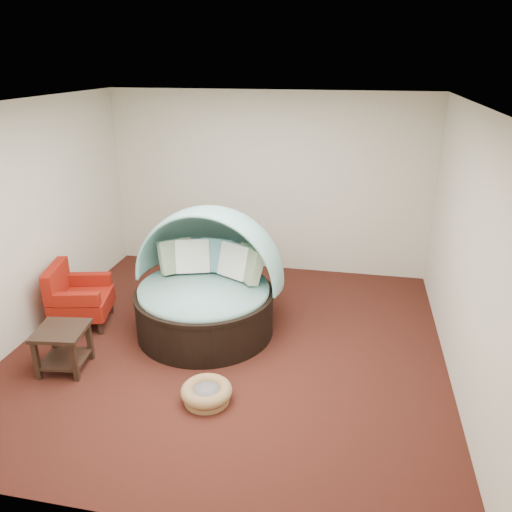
% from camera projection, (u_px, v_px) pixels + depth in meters
% --- Properties ---
extents(floor, '(5.00, 5.00, 0.00)m').
position_uv_depth(floor, '(230.00, 346.00, 6.02)').
color(floor, '#441B13').
rests_on(floor, ground).
extents(wall_back, '(5.00, 0.00, 5.00)m').
position_uv_depth(wall_back, '(268.00, 184.00, 7.77)').
color(wall_back, beige).
rests_on(wall_back, floor).
extents(wall_front, '(5.00, 0.00, 5.00)m').
position_uv_depth(wall_front, '(131.00, 363.00, 3.22)').
color(wall_front, beige).
rests_on(wall_front, floor).
extents(wall_left, '(0.00, 5.00, 5.00)m').
position_uv_depth(wall_left, '(25.00, 222.00, 5.96)').
color(wall_left, beige).
rests_on(wall_left, floor).
extents(wall_right, '(0.00, 5.00, 5.00)m').
position_uv_depth(wall_right, '(467.00, 253.00, 5.04)').
color(wall_right, beige).
rests_on(wall_right, floor).
extents(ceiling, '(5.00, 5.00, 0.00)m').
position_uv_depth(ceiling, '(225.00, 104.00, 4.98)').
color(ceiling, white).
rests_on(ceiling, wall_back).
extents(canopy_daybed, '(1.94, 1.86, 1.57)m').
position_uv_depth(canopy_daybed, '(207.00, 275.00, 6.16)').
color(canopy_daybed, black).
rests_on(canopy_daybed, floor).
extents(pet_basket, '(0.59, 0.59, 0.18)m').
position_uv_depth(pet_basket, '(207.00, 393.00, 5.02)').
color(pet_basket, brown).
rests_on(pet_basket, floor).
extents(red_armchair, '(0.85, 0.85, 0.82)m').
position_uv_depth(red_armchair, '(77.00, 297.00, 6.38)').
color(red_armchair, black).
rests_on(red_armchair, floor).
extents(side_table, '(0.59, 0.59, 0.50)m').
position_uv_depth(side_table, '(63.00, 343.00, 5.46)').
color(side_table, black).
rests_on(side_table, floor).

